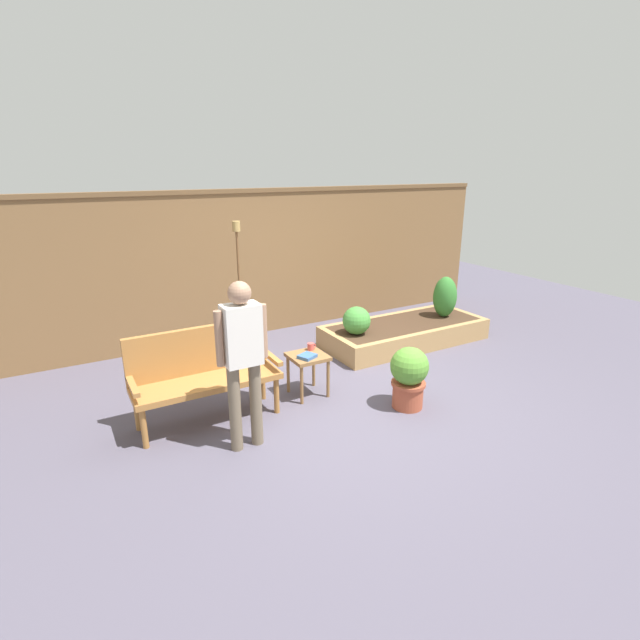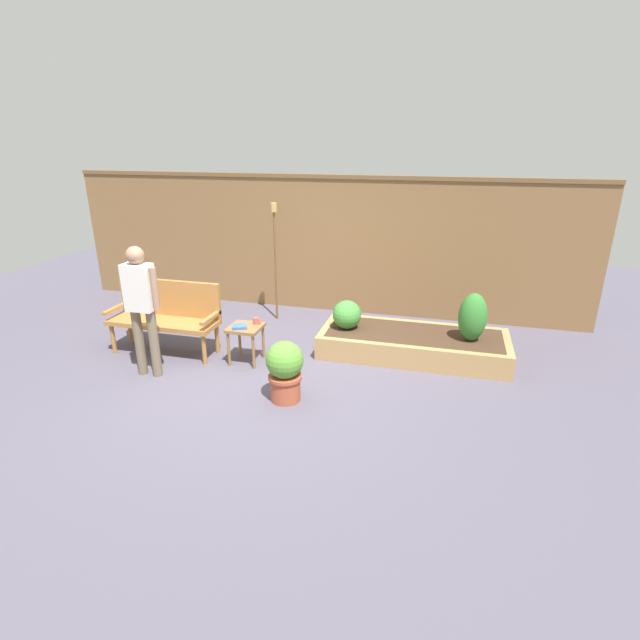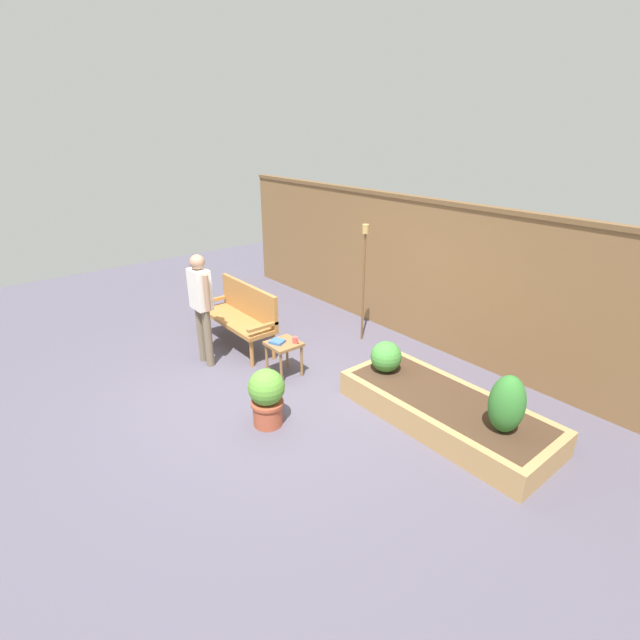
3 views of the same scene
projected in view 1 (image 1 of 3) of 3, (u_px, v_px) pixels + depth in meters
The scene contains 12 objects.
ground_plane at pixel (347, 400), 5.27m from camera, with size 14.00×14.00×0.00m, color #514C5B.
fence_back at pixel (253, 263), 7.08m from camera, with size 8.40×0.14×2.16m.
garden_bench at pixel (204, 368), 4.75m from camera, with size 1.44×0.48×0.94m.
side_table at pixel (308, 362), 5.28m from camera, with size 0.40×0.40×0.48m.
cup_on_table at pixel (311, 347), 5.38m from camera, with size 0.11×0.07×0.08m.
book_on_table at pixel (307, 356), 5.17m from camera, with size 0.18×0.15×0.04m, color #38609E.
potted_boxwood at pixel (409, 375), 5.01m from camera, with size 0.40×0.40×0.67m.
raised_planter_bed at pixel (404, 333), 6.94m from camera, with size 2.40×1.00×0.30m.
shrub_near_bench at pixel (357, 321), 6.38m from camera, with size 0.38×0.38×0.38m.
shrub_far_corner at pixel (445, 297), 7.09m from camera, with size 0.35×0.35×0.61m.
tiki_torch at pixel (238, 265), 6.26m from camera, with size 0.10×0.10×1.79m.
person_by_bench at pixel (243, 352), 4.12m from camera, with size 0.47×0.20×1.56m.
Camera 1 is at (-2.61, -3.96, 2.47)m, focal length 26.76 mm.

